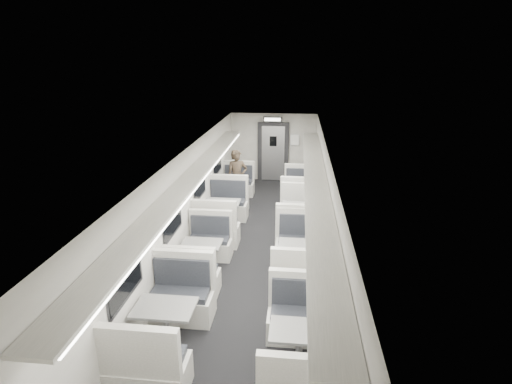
% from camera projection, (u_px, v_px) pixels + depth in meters
% --- Properties ---
extents(room, '(3.24, 12.24, 2.64)m').
position_uv_depth(room, '(254.00, 208.00, 8.54)').
color(room, black).
rests_on(room, ground).
extents(booth_left_a, '(1.00, 2.03, 1.09)m').
position_uv_depth(booth_left_a, '(235.00, 191.00, 12.18)').
color(booth_left_a, '#ABABA1').
rests_on(booth_left_a, room).
extents(booth_left_b, '(1.10, 2.23, 1.19)m').
position_uv_depth(booth_left_b, '(222.00, 216.00, 10.24)').
color(booth_left_b, '#ABABA1').
rests_on(booth_left_b, room).
extents(booth_left_c, '(0.97, 1.97, 1.05)m').
position_uv_depth(booth_left_c, '(202.00, 258.00, 8.19)').
color(booth_left_c, '#ABABA1').
rests_on(booth_left_c, room).
extents(booth_left_d, '(1.08, 2.20, 1.18)m').
position_uv_depth(booth_left_d, '(166.00, 328.00, 6.02)').
color(booth_left_d, '#ABABA1').
rests_on(booth_left_d, room).
extents(booth_right_a, '(1.03, 2.09, 1.12)m').
position_uv_depth(booth_right_a, '(300.00, 197.00, 11.65)').
color(booth_right_a, '#ABABA1').
rests_on(booth_right_a, room).
extents(booth_right_b, '(1.12, 2.26, 1.21)m').
position_uv_depth(booth_right_b, '(300.00, 220.00, 9.95)').
color(booth_right_b, '#ABABA1').
rests_on(booth_right_b, room).
extents(booth_right_c, '(1.05, 2.13, 1.14)m').
position_uv_depth(booth_right_c, '(300.00, 261.00, 8.01)').
color(booth_right_c, '#ABABA1').
rests_on(booth_right_c, room).
extents(booth_right_d, '(1.01, 2.04, 1.09)m').
position_uv_depth(booth_right_d, '(299.00, 350.00, 5.60)').
color(booth_right_d, '#ABABA1').
rests_on(booth_right_d, room).
extents(passenger, '(0.72, 0.59, 1.69)m').
position_uv_depth(passenger, '(237.00, 178.00, 11.85)').
color(passenger, black).
rests_on(passenger, room).
extents(window_a, '(0.02, 1.18, 0.84)m').
position_uv_depth(window_a, '(218.00, 160.00, 11.84)').
color(window_a, black).
rests_on(window_a, room).
extents(window_b, '(0.02, 1.18, 0.84)m').
position_uv_depth(window_b, '(200.00, 182.00, 9.77)').
color(window_b, black).
rests_on(window_b, room).
extents(window_c, '(0.02, 1.18, 0.84)m').
position_uv_depth(window_c, '(172.00, 216.00, 7.70)').
color(window_c, black).
rests_on(window_c, room).
extents(window_d, '(0.02, 1.18, 0.84)m').
position_uv_depth(window_d, '(125.00, 275.00, 5.63)').
color(window_d, black).
rests_on(window_d, room).
extents(luggage_rack_left, '(0.46, 10.40, 0.09)m').
position_uv_depth(luggage_rack_left, '(192.00, 178.00, 8.15)').
color(luggage_rack_left, '#ABABA1').
rests_on(luggage_rack_left, room).
extents(luggage_rack_right, '(0.46, 10.40, 0.09)m').
position_uv_depth(luggage_rack_right, '(315.00, 182.00, 7.90)').
color(luggage_rack_right, '#ABABA1').
rests_on(luggage_rack_right, room).
extents(vestibule_door, '(1.10, 0.13, 2.10)m').
position_uv_depth(vestibule_door, '(273.00, 152.00, 14.17)').
color(vestibule_door, black).
rests_on(vestibule_door, room).
extents(exit_sign, '(0.62, 0.12, 0.16)m').
position_uv_depth(exit_sign, '(273.00, 119.00, 13.31)').
color(exit_sign, black).
rests_on(exit_sign, room).
extents(wall_notice, '(0.32, 0.02, 0.40)m').
position_uv_depth(wall_notice, '(295.00, 140.00, 13.94)').
color(wall_notice, white).
rests_on(wall_notice, room).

